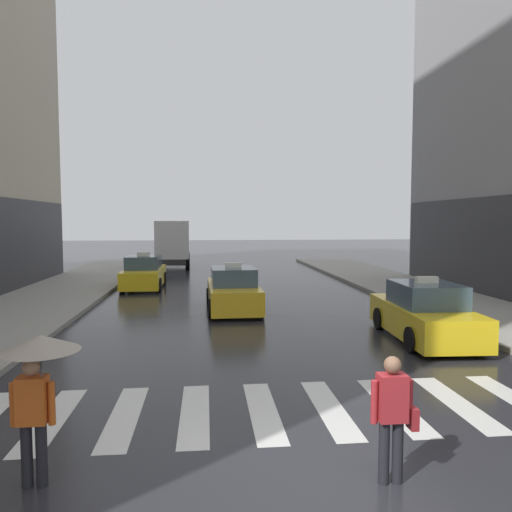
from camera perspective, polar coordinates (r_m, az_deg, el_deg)
The scene contains 8 objects.
ground_plane at distance 6.47m, azimuth 10.32°, elevation -27.14°, with size 160.00×160.00×0.00m, color #26262B.
crosswalk_markings at distance 9.09m, azimuth 4.78°, elevation -17.48°, with size 11.30×2.80×0.01m.
taxi_lead at distance 14.59m, azimuth 19.19°, elevation -6.46°, with size 2.09×4.62×1.80m.
taxi_second at distance 18.24m, azimuth -2.70°, elevation -4.14°, with size 2.00×4.57×1.80m.
taxi_third at distance 24.83m, azimuth -13.03°, elevation -2.04°, with size 1.93×4.54×1.80m.
box_truck at distance 35.18m, azimuth -9.69°, elevation 1.64°, with size 2.45×7.60×3.35m.
pedestrian_with_umbrella at distance 6.76m, azimuth -24.28°, elevation -11.99°, with size 0.96×0.96×1.94m.
pedestrian_with_handbag at distance 6.69m, azimuth 15.78°, elevation -17.21°, with size 0.60×0.24×1.65m.
Camera 1 is at (-1.59, -5.30, 3.35)m, focal length 34.03 mm.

